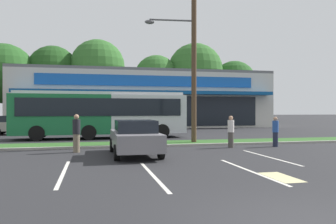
{
  "coord_description": "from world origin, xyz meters",
  "views": [
    {
      "loc": [
        -3.5,
        -5.16,
        2.0
      ],
      "look_at": [
        1.76,
        18.1,
        1.85
      ],
      "focal_mm": 36.15,
      "sensor_mm": 36.0,
      "label": 1
    }
  ],
  "objects_px": {
    "city_bus": "(101,113)",
    "pedestrian_by_pole": "(76,133)",
    "car_3": "(135,137)",
    "utility_pole": "(192,53)",
    "pedestrian_mid": "(275,132)",
    "car_0": "(94,124)",
    "car_1": "(19,125)",
    "pedestrian_near_bench": "(231,132)"
  },
  "relations": [
    {
      "from": "utility_pole",
      "to": "pedestrian_near_bench",
      "type": "relative_size",
      "value": 5.93
    },
    {
      "from": "car_3",
      "to": "pedestrian_near_bench",
      "type": "relative_size",
      "value": 2.72
    },
    {
      "from": "city_bus",
      "to": "pedestrian_by_pole",
      "type": "bearing_deg",
      "value": -101.52
    },
    {
      "from": "car_1",
      "to": "city_bus",
      "type": "bearing_deg",
      "value": -38.02
    },
    {
      "from": "pedestrian_by_pole",
      "to": "car_3",
      "type": "bearing_deg",
      "value": 53.21
    },
    {
      "from": "city_bus",
      "to": "pedestrian_near_bench",
      "type": "height_order",
      "value": "city_bus"
    },
    {
      "from": "car_3",
      "to": "car_0",
      "type": "bearing_deg",
      "value": 6.57
    },
    {
      "from": "car_1",
      "to": "pedestrian_near_bench",
      "type": "xyz_separation_m",
      "value": [
        12.94,
        -12.57,
        0.06
      ]
    },
    {
      "from": "city_bus",
      "to": "pedestrian_by_pole",
      "type": "distance_m",
      "value": 7.99
    },
    {
      "from": "city_bus",
      "to": "pedestrian_near_bench",
      "type": "xyz_separation_m",
      "value": [
        6.52,
        -7.55,
        -0.92
      ]
    },
    {
      "from": "utility_pole",
      "to": "pedestrian_near_bench",
      "type": "bearing_deg",
      "value": -56.26
    },
    {
      "from": "pedestrian_mid",
      "to": "utility_pole",
      "type": "bearing_deg",
      "value": 117.47
    },
    {
      "from": "pedestrian_near_bench",
      "to": "pedestrian_by_pole",
      "type": "distance_m",
      "value": 7.9
    },
    {
      "from": "car_0",
      "to": "pedestrian_by_pole",
      "type": "bearing_deg",
      "value": -93.83
    },
    {
      "from": "city_bus",
      "to": "car_0",
      "type": "bearing_deg",
      "value": 93.98
    },
    {
      "from": "car_1",
      "to": "pedestrian_by_pole",
      "type": "xyz_separation_m",
      "value": [
        5.05,
        -12.85,
        0.11
      ]
    },
    {
      "from": "car_0",
      "to": "car_3",
      "type": "height_order",
      "value": "car_3"
    },
    {
      "from": "utility_pole",
      "to": "pedestrian_near_bench",
      "type": "distance_m",
      "value": 5.24
    },
    {
      "from": "car_1",
      "to": "pedestrian_near_bench",
      "type": "distance_m",
      "value": 18.04
    },
    {
      "from": "car_0",
      "to": "pedestrian_mid",
      "type": "relative_size",
      "value": 2.64
    },
    {
      "from": "pedestrian_by_pole",
      "to": "pedestrian_near_bench",
      "type": "bearing_deg",
      "value": 88.07
    },
    {
      "from": "car_3",
      "to": "pedestrian_near_bench",
      "type": "height_order",
      "value": "pedestrian_near_bench"
    },
    {
      "from": "car_1",
      "to": "utility_pole",
      "type": "bearing_deg",
      "value": -42.06
    },
    {
      "from": "car_0",
      "to": "pedestrian_mid",
      "type": "height_order",
      "value": "pedestrian_mid"
    },
    {
      "from": "city_bus",
      "to": "car_0",
      "type": "relative_size",
      "value": 2.79
    },
    {
      "from": "car_1",
      "to": "pedestrian_near_bench",
      "type": "bearing_deg",
      "value": -44.17
    },
    {
      "from": "car_1",
      "to": "car_3",
      "type": "xyz_separation_m",
      "value": [
        7.6,
        -14.5,
        0.0
      ]
    },
    {
      "from": "car_3",
      "to": "utility_pole",
      "type": "bearing_deg",
      "value": -42.68
    },
    {
      "from": "utility_pole",
      "to": "car_1",
      "type": "bearing_deg",
      "value": 137.94
    },
    {
      "from": "city_bus",
      "to": "pedestrian_mid",
      "type": "relative_size",
      "value": 7.35
    },
    {
      "from": "utility_pole",
      "to": "car_1",
      "type": "relative_size",
      "value": 2.09
    },
    {
      "from": "car_1",
      "to": "car_3",
      "type": "bearing_deg",
      "value": -62.33
    },
    {
      "from": "utility_pole",
      "to": "car_0",
      "type": "bearing_deg",
      "value": 117.9
    },
    {
      "from": "pedestrian_by_pole",
      "to": "pedestrian_mid",
      "type": "xyz_separation_m",
      "value": [
        10.44,
        0.17,
        -0.08
      ]
    },
    {
      "from": "pedestrian_near_bench",
      "to": "car_0",
      "type": "bearing_deg",
      "value": 94.56
    },
    {
      "from": "car_0",
      "to": "pedestrian_near_bench",
      "type": "relative_size",
      "value": 2.54
    },
    {
      "from": "city_bus",
      "to": "pedestrian_near_bench",
      "type": "relative_size",
      "value": 7.08
    },
    {
      "from": "car_1",
      "to": "pedestrian_near_bench",
      "type": "height_order",
      "value": "pedestrian_near_bench"
    },
    {
      "from": "car_0",
      "to": "pedestrian_near_bench",
      "type": "bearing_deg",
      "value": -61.02
    },
    {
      "from": "pedestrian_by_pole",
      "to": "pedestrian_mid",
      "type": "height_order",
      "value": "pedestrian_by_pole"
    },
    {
      "from": "car_1",
      "to": "pedestrian_mid",
      "type": "relative_size",
      "value": 2.94
    },
    {
      "from": "car_0",
      "to": "car_1",
      "type": "bearing_deg",
      "value": -178.94
    }
  ]
}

